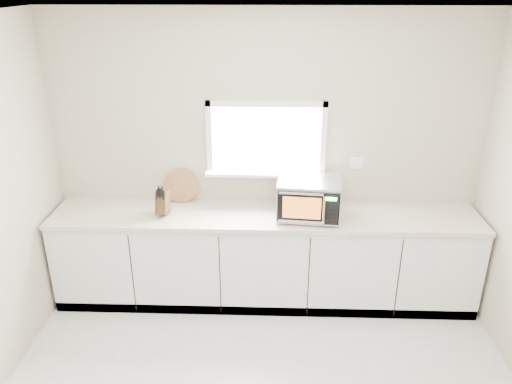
{
  "coord_description": "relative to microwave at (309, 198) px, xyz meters",
  "views": [
    {
      "loc": [
        0.06,
        -2.42,
        2.91
      ],
      "look_at": [
        -0.08,
        1.55,
        1.2
      ],
      "focal_mm": 35.0,
      "sensor_mm": 36.0,
      "label": 1
    }
  ],
  "objects": [
    {
      "name": "knife_block",
      "position": [
        -1.32,
        0.0,
        -0.06
      ],
      "size": [
        0.12,
        0.21,
        0.3
      ],
      "rotation": [
        0.0,
        0.0,
        -0.12
      ],
      "color": "#463119",
      "rests_on": "countertop"
    },
    {
      "name": "cabinets",
      "position": [
        -0.39,
        0.05,
        -0.67
      ],
      "size": [
        3.92,
        0.6,
        0.88
      ],
      "primitive_type": "cube",
      "color": "silver",
      "rests_on": "ground"
    },
    {
      "name": "back_wall",
      "position": [
        -0.39,
        0.35,
        0.26
      ],
      "size": [
        4.0,
        0.17,
        2.7
      ],
      "color": "#BCB095",
      "rests_on": "ground"
    },
    {
      "name": "coffee_grinder",
      "position": [
        -0.07,
        0.15,
        -0.07
      ],
      "size": [
        0.14,
        0.14,
        0.24
      ],
      "rotation": [
        0.0,
        0.0,
        -0.06
      ],
      "color": "#B8BBC0",
      "rests_on": "countertop"
    },
    {
      "name": "countertop",
      "position": [
        -0.39,
        0.04,
        -0.21
      ],
      "size": [
        3.92,
        0.64,
        0.04
      ],
      "primitive_type": "cube",
      "color": "beige",
      "rests_on": "cabinets"
    },
    {
      "name": "microwave",
      "position": [
        0.0,
        0.0,
        0.0
      ],
      "size": [
        0.59,
        0.5,
        0.36
      ],
      "rotation": [
        0.0,
        0.0,
        -0.1
      ],
      "color": "black",
      "rests_on": "countertop"
    },
    {
      "name": "cutting_board",
      "position": [
        -1.2,
        0.29,
        -0.02
      ],
      "size": [
        0.33,
        0.08,
        0.33
      ],
      "primitive_type": "cylinder",
      "rotation": [
        1.4,
        0.0,
        0.0
      ],
      "color": "#9E6C3D",
      "rests_on": "countertop"
    }
  ]
}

